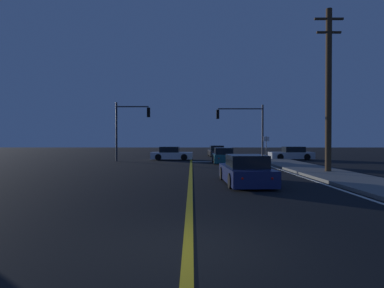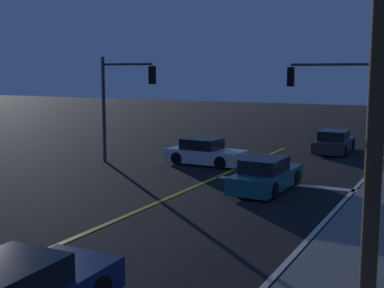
{
  "view_description": "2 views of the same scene",
  "coord_description": "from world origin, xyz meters",
  "px_view_note": "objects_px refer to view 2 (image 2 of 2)",
  "views": [
    {
      "loc": [
        0.07,
        -5.68,
        2.01
      ],
      "look_at": [
        0.06,
        24.82,
        1.63
      ],
      "focal_mm": 29.46,
      "sensor_mm": 36.0,
      "label": 1
    },
    {
      "loc": [
        9.72,
        2.25,
        4.78
      ],
      "look_at": [
        -0.73,
        22.22,
        1.63
      ],
      "focal_mm": 47.99,
      "sensor_mm": 36.0,
      "label": 2
    }
  ],
  "objects_px": {
    "street_sign_corner": "(372,155)",
    "car_mid_block_teal": "(266,176)",
    "utility_pole_right": "(379,59)",
    "traffic_signal_far_left": "(121,93)",
    "traffic_signal_near_right": "(350,96)",
    "car_far_approaching_white": "(205,153)",
    "car_side_waiting_charcoal": "(334,143)"
  },
  "relations": [
    {
      "from": "car_mid_block_teal",
      "to": "car_far_approaching_white",
      "type": "bearing_deg",
      "value": 140.24
    },
    {
      "from": "car_side_waiting_charcoal",
      "to": "traffic_signal_far_left",
      "type": "bearing_deg",
      "value": -136.63
    },
    {
      "from": "traffic_signal_near_right",
      "to": "traffic_signal_far_left",
      "type": "height_order",
      "value": "traffic_signal_far_left"
    },
    {
      "from": "car_mid_block_teal",
      "to": "traffic_signal_far_left",
      "type": "relative_size",
      "value": 0.81
    },
    {
      "from": "street_sign_corner",
      "to": "traffic_signal_far_left",
      "type": "bearing_deg",
      "value": 173.75
    },
    {
      "from": "car_far_approaching_white",
      "to": "traffic_signal_far_left",
      "type": "xyz_separation_m",
      "value": [
        -3.96,
        -1.85,
        3.12
      ]
    },
    {
      "from": "car_side_waiting_charcoal",
      "to": "traffic_signal_near_right",
      "type": "height_order",
      "value": "traffic_signal_near_right"
    },
    {
      "from": "utility_pole_right",
      "to": "street_sign_corner",
      "type": "bearing_deg",
      "value": 98.16
    },
    {
      "from": "street_sign_corner",
      "to": "car_mid_block_teal",
      "type": "bearing_deg",
      "value": -167.03
    },
    {
      "from": "car_mid_block_teal",
      "to": "street_sign_corner",
      "type": "height_order",
      "value": "street_sign_corner"
    },
    {
      "from": "car_side_waiting_charcoal",
      "to": "utility_pole_right",
      "type": "height_order",
      "value": "utility_pole_right"
    },
    {
      "from": "car_far_approaching_white",
      "to": "street_sign_corner",
      "type": "bearing_deg",
      "value": 72.13
    },
    {
      "from": "car_mid_block_teal",
      "to": "traffic_signal_far_left",
      "type": "height_order",
      "value": "traffic_signal_far_left"
    },
    {
      "from": "car_mid_block_teal",
      "to": "street_sign_corner",
      "type": "relative_size",
      "value": 1.92
    },
    {
      "from": "car_mid_block_teal",
      "to": "utility_pole_right",
      "type": "bearing_deg",
      "value": -57.57
    },
    {
      "from": "traffic_signal_far_left",
      "to": "utility_pole_right",
      "type": "distance_m",
      "value": 18.1
    },
    {
      "from": "car_side_waiting_charcoal",
      "to": "traffic_signal_far_left",
      "type": "relative_size",
      "value": 0.8
    },
    {
      "from": "car_mid_block_teal",
      "to": "street_sign_corner",
      "type": "bearing_deg",
      "value": 14.01
    },
    {
      "from": "car_far_approaching_white",
      "to": "car_mid_block_teal",
      "type": "relative_size",
      "value": 0.93
    },
    {
      "from": "car_mid_block_teal",
      "to": "car_side_waiting_charcoal",
      "type": "xyz_separation_m",
      "value": [
        0.28,
        11.42,
        0.0
      ]
    },
    {
      "from": "utility_pole_right",
      "to": "street_sign_corner",
      "type": "height_order",
      "value": "utility_pole_right"
    },
    {
      "from": "car_side_waiting_charcoal",
      "to": "street_sign_corner",
      "type": "xyz_separation_m",
      "value": [
        3.71,
        -10.5,
        1.01
      ]
    },
    {
      "from": "car_far_approaching_white",
      "to": "car_side_waiting_charcoal",
      "type": "distance_m",
      "value": 8.87
    },
    {
      "from": "utility_pole_right",
      "to": "street_sign_corner",
      "type": "relative_size",
      "value": 4.16
    },
    {
      "from": "car_side_waiting_charcoal",
      "to": "traffic_signal_near_right",
      "type": "relative_size",
      "value": 0.81
    },
    {
      "from": "traffic_signal_near_right",
      "to": "street_sign_corner",
      "type": "relative_size",
      "value": 2.34
    },
    {
      "from": "car_mid_block_teal",
      "to": "car_side_waiting_charcoal",
      "type": "height_order",
      "value": "same"
    },
    {
      "from": "traffic_signal_far_left",
      "to": "street_sign_corner",
      "type": "relative_size",
      "value": 2.37
    },
    {
      "from": "traffic_signal_far_left",
      "to": "traffic_signal_near_right",
      "type": "bearing_deg",
      "value": 7.04
    },
    {
      "from": "car_mid_block_teal",
      "to": "utility_pole_right",
      "type": "relative_size",
      "value": 0.46
    },
    {
      "from": "traffic_signal_near_right",
      "to": "street_sign_corner",
      "type": "distance_m",
      "value": 3.82
    },
    {
      "from": "traffic_signal_far_left",
      "to": "car_mid_block_teal",
      "type": "bearing_deg",
      "value": -14.79
    }
  ]
}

